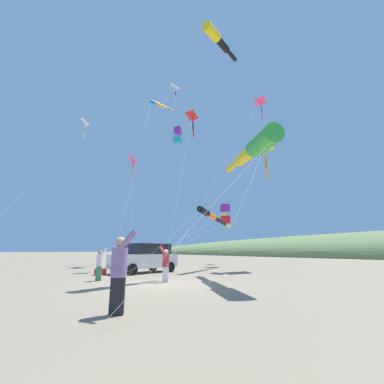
{
  "coord_description": "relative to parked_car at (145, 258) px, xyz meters",
  "views": [
    {
      "loc": [
        5.23,
        10.32,
        1.4
      ],
      "look_at": [
        -6.57,
        -7.58,
        6.36
      ],
      "focal_mm": 23.7,
      "sensor_mm": 36.0,
      "label": 1
    }
  ],
  "objects": [
    {
      "name": "ground_plane",
      "position": [
        1.62,
        5.64,
        -0.95
      ],
      "size": [
        600.0,
        600.0,
        0.0
      ],
      "primitive_type": "plane",
      "color": "gray"
    },
    {
      "name": "parked_car",
      "position": [
        0.0,
        0.0,
        0.0
      ],
      "size": [
        4.6,
        2.8,
        1.85
      ],
      "color": "silver",
      "rests_on": "ground_plane"
    },
    {
      "name": "cooler_box",
      "position": [
        2.81,
        0.06,
        -0.74
      ],
      "size": [
        0.62,
        0.42,
        0.42
      ],
      "color": "red",
      "rests_on": "ground_plane"
    },
    {
      "name": "person_child_green_jacket",
      "position": [
        1.2,
        5.17,
        -0.09
      ],
      "size": [
        0.57,
        0.54,
        1.59
      ],
      "color": "silver",
      "rests_on": "ground_plane"
    },
    {
      "name": "person_child_grey_jacket",
      "position": [
        4.89,
        9.95,
        0.08
      ],
      "size": [
        0.67,
        0.61,
        1.89
      ],
      "color": "#232328",
      "rests_on": "ground_plane"
    },
    {
      "name": "person_bystander_far",
      "position": [
        3.62,
        3.0,
        -0.11
      ],
      "size": [
        0.54,
        0.47,
        1.54
      ],
      "color": "#3D7F51",
      "rests_on": "ground_plane"
    },
    {
      "name": "kite_delta_checkered_midright",
      "position": [
        -9.75,
        2.16,
        13.73
      ],
      "size": [
        12.71,
        4.99,
        15.01
      ],
      "color": "#EF4C93",
      "rests_on": "ground_plane"
    },
    {
      "name": "kite_box_small_distant",
      "position": [
        -8.86,
        -2.17,
        3.83
      ],
      "size": [
        11.67,
        4.39,
        5.7
      ],
      "color": "purple",
      "rests_on": "ground_plane"
    },
    {
      "name": "kite_delta_white_trailing",
      "position": [
        -3.51,
        -2.76,
        15.72
      ],
      "size": [
        11.18,
        5.14,
        17.05
      ],
      "color": "white",
      "rests_on": "ground_plane"
    },
    {
      "name": "kite_delta_purple_drifting",
      "position": [
        -9.23,
        2.87,
        9.07
      ],
      "size": [
        11.43,
        6.15,
        10.61
      ],
      "color": "yellow",
      "rests_on": "ground_plane"
    },
    {
      "name": "kite_delta_rainbow_low_near",
      "position": [
        3.59,
        -5.74,
        11.22
      ],
      "size": [
        6.63,
        6.57,
        12.52
      ],
      "color": "white",
      "rests_on": "ground_plane"
    },
    {
      "name": "kite_windsock_long_streamer_left",
      "position": [
        -5.04,
        0.82,
        2.94
      ],
      "size": [
        11.51,
        4.85,
        4.33
      ],
      "color": "black",
      "rests_on": "ground_plane"
    },
    {
      "name": "kite_delta_green_low_center",
      "position": [
        -11.4,
        -5.4,
        4.24
      ],
      "size": [
        13.44,
        5.63,
        5.51
      ],
      "color": "yellow",
      "rests_on": "ground_plane"
    },
    {
      "name": "kite_windsock_black_fish_shape",
      "position": [
        -2.82,
        4.52,
        14.95
      ],
      "size": [
        13.31,
        2.0,
        16.3
      ],
      "color": "yellow",
      "rests_on": "ground_plane"
    },
    {
      "name": "kite_box_blue_topmost",
      "position": [
        -5.79,
        -6.04,
        12.6
      ],
      "size": [
        10.74,
        3.63,
        14.47
      ],
      "color": "purple",
      "rests_on": "ground_plane"
    },
    {
      "name": "kite_windsock_striped_overhead",
      "position": [
        -2.34,
        7.65,
        5.43
      ],
      "size": [
        10.12,
        7.53,
        7.0
      ],
      "color": "green",
      "rests_on": "ground_plane"
    },
    {
      "name": "kite_delta_red_high_left",
      "position": [
        -1.75,
        -8.12,
        9.58
      ],
      "size": [
        2.76,
        7.11,
        11.03
      ],
      "color": "#EF4C93",
      "rests_on": "ground_plane"
    },
    {
      "name": "kite_delta_orange_high_right",
      "position": [
        -7.05,
        -5.02,
        14.86
      ],
      "size": [
        8.67,
        10.02,
        16.27
      ],
      "color": "red",
      "rests_on": "ground_plane"
    },
    {
      "name": "kite_windsock_teal_far_right",
      "position": [
        -6.34,
        -12.03,
        19.62
      ],
      "size": [
        10.99,
        12.58,
        20.81
      ],
      "color": "blue",
      "rests_on": "ground_plane"
    }
  ]
}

